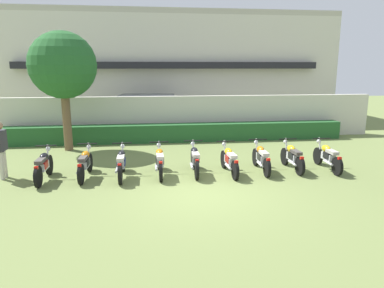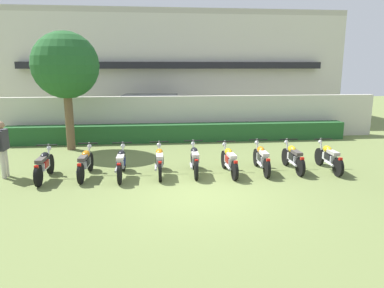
% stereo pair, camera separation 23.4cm
% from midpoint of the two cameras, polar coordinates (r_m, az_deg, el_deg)
% --- Properties ---
extents(ground, '(60.00, 60.00, 0.00)m').
position_cam_midpoint_polar(ground, '(9.49, 0.88, -7.87)').
color(ground, olive).
extents(building, '(19.61, 6.50, 6.38)m').
position_cam_midpoint_polar(building, '(23.23, -4.28, 11.96)').
color(building, beige).
rests_on(building, ground).
extents(compound_wall, '(18.63, 0.30, 1.96)m').
position_cam_midpoint_polar(compound_wall, '(16.54, -2.84, 4.24)').
color(compound_wall, beige).
rests_on(compound_wall, ground).
extents(hedge_row, '(14.90, 0.70, 0.78)m').
position_cam_midpoint_polar(hedge_row, '(15.95, -2.62, 1.80)').
color(hedge_row, '#235628').
rests_on(hedge_row, ground).
extents(parked_car, '(4.67, 2.45, 1.89)m').
position_cam_midpoint_polar(parked_car, '(18.42, -6.99, 4.84)').
color(parked_car, silver).
rests_on(parked_car, ground).
extents(tree_near_inspector, '(2.56, 2.56, 4.60)m').
position_cam_midpoint_polar(tree_near_inspector, '(14.86, -20.28, 11.57)').
color(tree_near_inspector, brown).
rests_on(tree_near_inspector, ground).
extents(motorcycle_in_row_0, '(0.60, 1.85, 0.97)m').
position_cam_midpoint_polar(motorcycle_in_row_0, '(11.27, -23.11, -3.21)').
color(motorcycle_in_row_0, black).
rests_on(motorcycle_in_row_0, ground).
extents(motorcycle_in_row_1, '(0.60, 1.89, 0.95)m').
position_cam_midpoint_polar(motorcycle_in_row_1, '(11.18, -17.23, -2.94)').
color(motorcycle_in_row_1, black).
rests_on(motorcycle_in_row_1, ground).
extents(motorcycle_in_row_2, '(0.60, 1.94, 0.97)m').
position_cam_midpoint_polar(motorcycle_in_row_2, '(10.91, -11.76, -2.95)').
color(motorcycle_in_row_2, black).
rests_on(motorcycle_in_row_2, ground).
extents(motorcycle_in_row_3, '(0.60, 1.86, 0.96)m').
position_cam_midpoint_polar(motorcycle_in_row_3, '(10.96, -5.77, -2.71)').
color(motorcycle_in_row_3, black).
rests_on(motorcycle_in_row_3, ground).
extents(motorcycle_in_row_4, '(0.60, 1.84, 0.97)m').
position_cam_midpoint_polar(motorcycle_in_row_4, '(11.06, -0.18, -2.47)').
color(motorcycle_in_row_4, black).
rests_on(motorcycle_in_row_4, ground).
extents(motorcycle_in_row_5, '(0.60, 1.89, 0.95)m').
position_cam_midpoint_polar(motorcycle_in_row_5, '(11.12, 5.36, -2.53)').
color(motorcycle_in_row_5, black).
rests_on(motorcycle_in_row_5, ground).
extents(motorcycle_in_row_6, '(0.60, 1.92, 0.95)m').
position_cam_midpoint_polar(motorcycle_in_row_6, '(11.53, 10.38, -2.14)').
color(motorcycle_in_row_6, black).
rests_on(motorcycle_in_row_6, ground).
extents(motorcycle_in_row_7, '(0.60, 1.81, 0.95)m').
position_cam_midpoint_polar(motorcycle_in_row_7, '(11.88, 15.12, -1.94)').
color(motorcycle_in_row_7, black).
rests_on(motorcycle_in_row_7, ground).
extents(motorcycle_in_row_8, '(0.60, 1.89, 0.95)m').
position_cam_midpoint_polar(motorcycle_in_row_8, '(12.26, 20.23, -1.86)').
color(motorcycle_in_row_8, black).
rests_on(motorcycle_in_row_8, ground).
extents(inspector_person, '(0.23, 0.68, 1.70)m').
position_cam_midpoint_polar(inspector_person, '(11.92, -28.63, -0.18)').
color(inspector_person, beige).
rests_on(inspector_person, ground).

